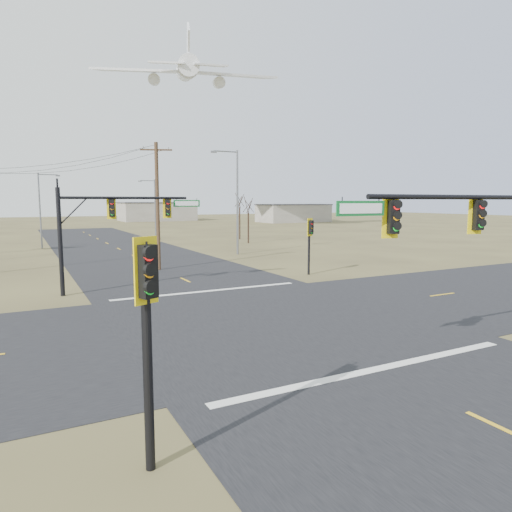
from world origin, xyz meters
The scene contains 18 objects.
ground centered at (0.00, 0.00, 0.00)m, with size 320.00×320.00×0.00m, color brown.
road_ew centered at (0.00, 0.00, 0.01)m, with size 160.00×14.00×0.02m, color black.
road_ns centered at (0.00, 0.00, 0.01)m, with size 14.00×160.00×0.02m, color black.
stop_bar_near centered at (0.00, -7.50, 0.03)m, with size 12.00×0.40×0.01m, color silver.
stop_bar_far centered at (0.00, 7.50, 0.03)m, with size 12.00×0.40×0.01m, color silver.
mast_arm_near centered at (4.09, -7.97, 4.63)m, with size 10.33×0.53×6.33m.
mast_arm_far centered at (-5.01, 10.27, 4.64)m, with size 8.83×0.53×6.39m.
pedestal_signal_ne centered at (9.20, 9.92, 3.17)m, with size 0.64×0.55×4.33m.
pedestal_signal_sw centered at (-8.12, -9.75, 3.52)m, with size 0.67×0.59×4.93m.
utility_pole_near centered at (-0.29, 17.72, 5.29)m, with size 2.39×0.98×10.23m.
streetlight_a centered at (9.87, 24.71, 6.07)m, with size 3.02×0.38×10.80m.
streetlight_b centered at (7.24, 47.01, 4.87)m, with size 2.43×0.39×8.68m.
streetlight_c centered at (-7.75, 40.88, 4.98)m, with size 2.47×0.26×8.87m.
bare_tree_c centered at (16.87, 35.69, 5.11)m, with size 2.85×2.85×6.51m.
bare_tree_d centered at (18.57, 41.93, 5.71)m, with size 3.13×3.13×7.09m.
warehouse_mid centered at (25.00, 110.00, 2.50)m, with size 20.00×12.00×5.00m, color #9C958A.
warehouse_right centered at (55.00, 85.00, 2.25)m, with size 18.00×10.00×4.50m, color #9C958A.
jet_airliner centered at (19.00, 65.36, 29.77)m, with size 27.39×28.30×14.10m.
Camera 1 is at (-10.30, -18.61, 5.60)m, focal length 32.00 mm.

